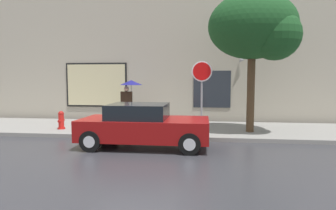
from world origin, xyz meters
name	(u,v)px	position (x,y,z in m)	size (l,w,h in m)	color
ground_plane	(136,147)	(0.00, 0.00, 0.00)	(60.00, 60.00, 0.00)	#333338
sidewalk	(152,129)	(0.00, 3.00, 0.07)	(20.00, 4.00, 0.15)	gray
building_facade	(160,53)	(-0.03, 5.50, 3.48)	(20.00, 0.67, 7.00)	#B2A893
parked_car	(143,126)	(0.26, 0.02, 0.68)	(4.05, 1.93, 1.38)	maroon
fire_hydrant	(61,120)	(-3.59, 2.06, 0.51)	(0.30, 0.44, 0.74)	red
pedestrian_with_umbrella	(130,89)	(-1.19, 3.86, 1.74)	(1.02, 1.02, 1.99)	black
street_tree	(257,28)	(4.10, 2.27, 4.05)	(3.30, 2.81, 5.25)	#4C3823
stop_sign	(202,82)	(2.09, 1.82, 2.05)	(0.76, 0.10, 2.69)	gray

